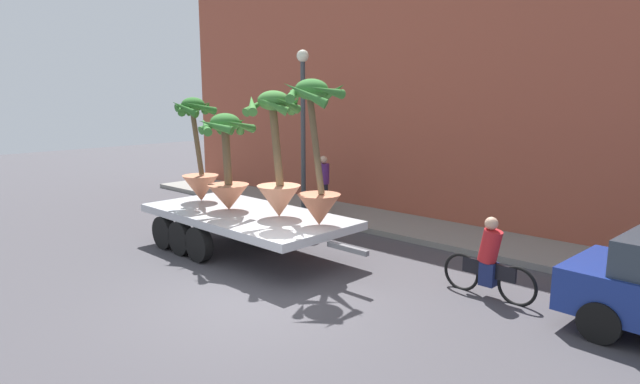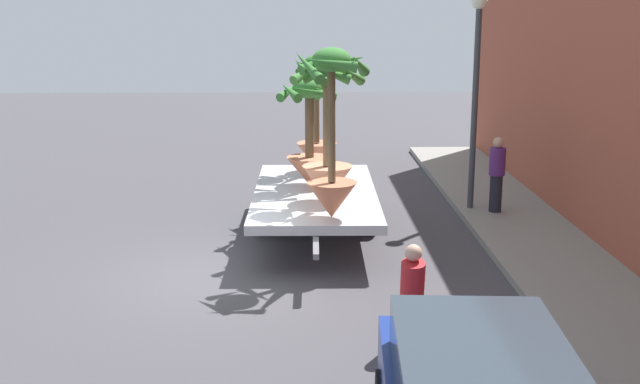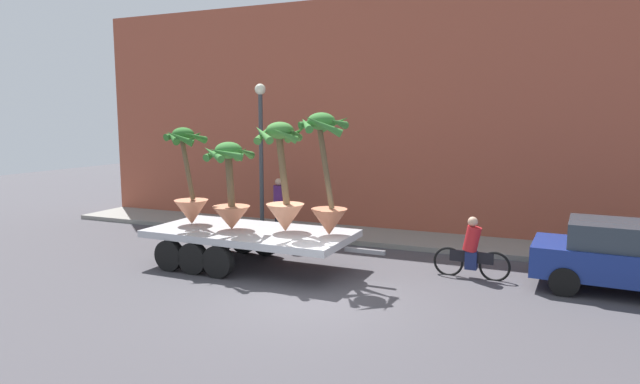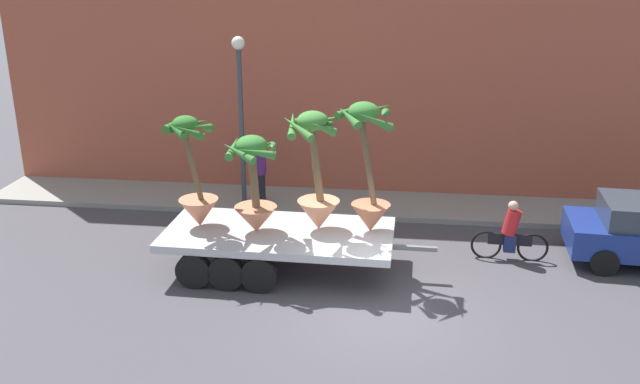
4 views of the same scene
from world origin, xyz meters
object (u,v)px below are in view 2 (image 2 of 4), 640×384
object	(u,v)px
flatbed_trailer	(315,198)
potted_palm_middle	(332,143)
potted_palm_extra	(317,125)
cyclist	(412,302)
potted_palm_rear	(309,137)
pedestrian_near_gate	(497,173)
street_lamp	(476,74)
potted_palm_front	(328,140)

from	to	relation	value
flatbed_trailer	potted_palm_middle	bearing A→B (deg)	6.32
potted_palm_middle	potted_palm_extra	distance (m)	4.00
flatbed_trailer	cyclist	size ratio (longest dim) A/B	3.43
potted_palm_rear	cyclist	world-z (taller)	potted_palm_rear
cyclist	potted_palm_rear	bearing A→B (deg)	-167.15
potted_palm_extra	cyclist	world-z (taller)	potted_palm_extra
cyclist	pedestrian_near_gate	distance (m)	7.34
potted_palm_middle	street_lamp	size ratio (longest dim) A/B	0.63
potted_palm_extra	pedestrian_near_gate	world-z (taller)	potted_palm_extra
potted_palm_extra	potted_palm_rear	bearing A→B (deg)	-7.54
flatbed_trailer	street_lamp	world-z (taller)	street_lamp
potted_palm_middle	flatbed_trailer	bearing A→B (deg)	-173.68
potted_palm_front	cyclist	distance (m)	4.94
potted_palm_extra	pedestrian_near_gate	xyz separation A→B (m)	(0.65, 4.04, -1.00)
potted_palm_extra	cyclist	bearing A→B (deg)	8.97
pedestrian_near_gate	street_lamp	size ratio (longest dim) A/B	0.35
flatbed_trailer	potted_palm_middle	xyz separation A→B (m)	(2.27, 0.25, 1.58)
street_lamp	potted_palm_front	bearing A→B (deg)	-53.25
potted_palm_front	pedestrian_near_gate	distance (m)	4.60
potted_palm_extra	potted_palm_front	bearing A→B (deg)	2.98
potted_palm_extra	street_lamp	xyz separation A→B (m)	(0.27, 3.55, 1.19)
potted_palm_extra	street_lamp	bearing A→B (deg)	85.69
potted_palm_middle	potted_palm_front	world-z (taller)	potted_palm_middle
flatbed_trailer	street_lamp	xyz separation A→B (m)	(-1.45, 3.63, 2.47)
potted_palm_front	street_lamp	xyz separation A→B (m)	(-2.54, 3.41, 1.05)
flatbed_trailer	potted_palm_rear	distance (m)	1.29
potted_palm_extra	street_lamp	distance (m)	3.76
potted_palm_middle	street_lamp	world-z (taller)	street_lamp
flatbed_trailer	potted_palm_extra	xyz separation A→B (m)	(-1.72, 0.07, 1.28)
potted_palm_front	pedestrian_near_gate	bearing A→B (deg)	119.05
potted_palm_rear	pedestrian_near_gate	size ratio (longest dim) A/B	1.34
potted_palm_rear	street_lamp	xyz separation A→B (m)	(-1.17, 3.75, 1.21)
potted_palm_rear	cyclist	distance (m)	6.26
flatbed_trailer	pedestrian_near_gate	xyz separation A→B (m)	(-1.07, 4.11, 0.28)
potted_palm_rear	street_lamp	world-z (taller)	street_lamp
flatbed_trailer	pedestrian_near_gate	distance (m)	4.26
potted_palm_middle	street_lamp	xyz separation A→B (m)	(-3.72, 3.38, 0.89)
potted_palm_front	pedestrian_near_gate	size ratio (longest dim) A/B	1.63
potted_palm_rear	pedestrian_near_gate	world-z (taller)	potted_palm_rear
cyclist	street_lamp	bearing A→B (deg)	161.49
potted_palm_middle	potted_palm_front	xyz separation A→B (m)	(-1.18, -0.03, -0.15)
potted_palm_middle	cyclist	size ratio (longest dim) A/B	1.64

